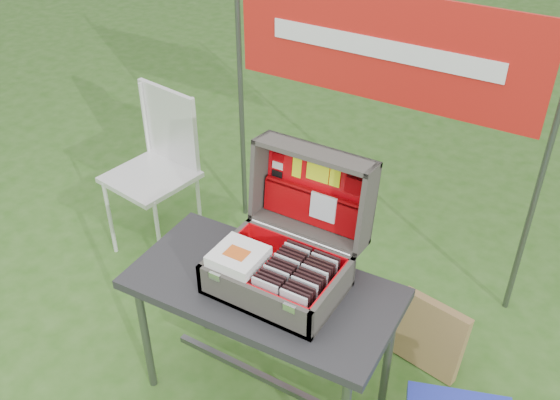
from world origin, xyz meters
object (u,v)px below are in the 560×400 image
Objects in this scene: suitcase at (285,232)px; chair at (150,179)px; table at (264,344)px; cardboard_box at (429,335)px.

chair is at bearing 155.76° from suitcase.
cardboard_box is (0.57, 0.58, -0.16)m from table.
chair is at bearing -170.74° from cardboard_box.
cardboard_box is (1.72, -0.04, -0.30)m from chair.
suitcase reaches higher than table.
cardboard_box is at bearing 44.82° from suitcase.
suitcase is 0.55× the size of chair.
chair is 1.75m from cardboard_box.
table is 3.02× the size of cardboard_box.
suitcase is at bearing 47.80° from table.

